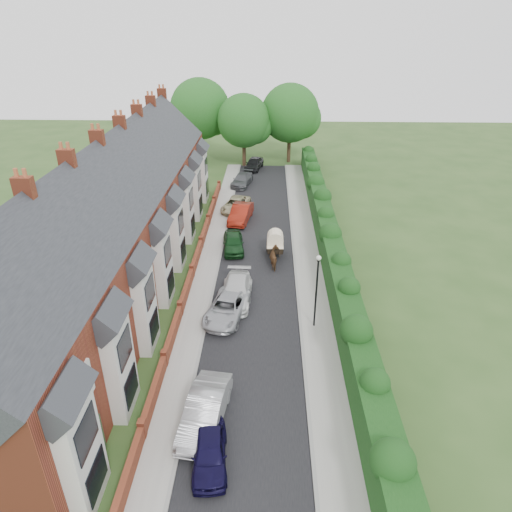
{
  "coord_description": "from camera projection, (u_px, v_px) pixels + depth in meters",
  "views": [
    {
      "loc": [
        0.42,
        -19.92,
        17.57
      ],
      "look_at": [
        -0.48,
        9.5,
        2.2
      ],
      "focal_mm": 32.0,
      "sensor_mm": 36.0,
      "label": 1
    }
  ],
  "objects": [
    {
      "name": "tree_far_back",
      "position": [
        203.0,
        110.0,
        61.13
      ],
      "size": [
        8.4,
        8.0,
        10.82
      ],
      "color": "#332316",
      "rests_on": "ground"
    },
    {
      "name": "horse",
      "position": [
        275.0,
        258.0,
        35.9
      ],
      "size": [
        1.15,
        2.01,
        1.61
      ],
      "primitive_type": "imported",
      "rotation": [
        0.0,
        0.0,
        3.3
      ],
      "color": "brown",
      "rests_on": "ground"
    },
    {
      "name": "pavement_house_side",
      "position": [
        207.0,
        271.0,
        35.63
      ],
      "size": [
        1.7,
        58.0,
        0.12
      ],
      "primitive_type": "cube",
      "color": "#999690",
      "rests_on": "ground"
    },
    {
      "name": "terrace_row",
      "position": [
        112.0,
        223.0,
        32.86
      ],
      "size": [
        9.05,
        40.5,
        11.5
      ],
      "color": "brown",
      "rests_on": "ground"
    },
    {
      "name": "ground",
      "position": [
        259.0,
        368.0,
        25.79
      ],
      "size": [
        140.0,
        140.0,
        0.0
      ],
      "primitive_type": "plane",
      "color": "#2D4C1E",
      "rests_on": "ground"
    },
    {
      "name": "car_grey",
      "position": [
        242.0,
        180.0,
        53.73
      ],
      "size": [
        2.8,
        4.95,
        1.35
      ],
      "primitive_type": "imported",
      "rotation": [
        0.0,
        0.0,
        -0.2
      ],
      "color": "#4C4F53",
      "rests_on": "ground"
    },
    {
      "name": "car_navy",
      "position": [
        210.0,
        452.0,
        20.05
      ],
      "size": [
        1.91,
        3.93,
        1.29
      ],
      "primitive_type": "imported",
      "rotation": [
        0.0,
        0.0,
        0.1
      ],
      "color": "black",
      "rests_on": "ground"
    },
    {
      "name": "car_black",
      "position": [
        254.0,
        163.0,
        59.44
      ],
      "size": [
        2.77,
        4.82,
        1.54
      ],
      "primitive_type": "imported",
      "rotation": [
        0.0,
        0.0,
        -0.22
      ],
      "color": "black",
      "rests_on": "ground"
    },
    {
      "name": "car_silver_b",
      "position": [
        227.0,
        308.0,
        29.97
      ],
      "size": [
        3.24,
        5.24,
        1.35
      ],
      "primitive_type": "imported",
      "rotation": [
        0.0,
        0.0,
        -0.22
      ],
      "color": "#ACADB3",
      "rests_on": "ground"
    },
    {
      "name": "kerb_hedge_side",
      "position": [
        295.0,
        272.0,
        35.44
      ],
      "size": [
        0.18,
        58.0,
        0.13
      ],
      "primitive_type": "cube",
      "color": "gray",
      "rests_on": "ground"
    },
    {
      "name": "car_red",
      "position": [
        241.0,
        213.0,
        44.18
      ],
      "size": [
        2.41,
        5.02,
        1.59
      ],
      "primitive_type": "imported",
      "rotation": [
        0.0,
        0.0,
        -0.16
      ],
      "color": "maroon",
      "rests_on": "ground"
    },
    {
      "name": "kerb_house_side",
      "position": [
        217.0,
        271.0,
        35.6
      ],
      "size": [
        0.18,
        58.0,
        0.13
      ],
      "primitive_type": "cube",
      "color": "gray",
      "rests_on": "ground"
    },
    {
      "name": "hedge",
      "position": [
        334.0,
        255.0,
        34.65
      ],
      "size": [
        2.1,
        58.0,
        2.85
      ],
      "color": "black",
      "rests_on": "ground"
    },
    {
      "name": "road",
      "position": [
        256.0,
        272.0,
        35.55
      ],
      "size": [
        6.0,
        58.0,
        0.02
      ],
      "primitive_type": "cube",
      "color": "black",
      "rests_on": "ground"
    },
    {
      "name": "garden_wall_row",
      "position": [
        192.0,
        272.0,
        34.58
      ],
      "size": [
        0.35,
        40.35,
        1.1
      ],
      "color": "brown",
      "rests_on": "ground"
    },
    {
      "name": "lamppost",
      "position": [
        317.0,
        283.0,
        27.72
      ],
      "size": [
        0.32,
        0.32,
        5.16
      ],
      "color": "black",
      "rests_on": "ground"
    },
    {
      "name": "car_beige",
      "position": [
        236.0,
        205.0,
        46.66
      ],
      "size": [
        3.19,
        4.97,
        1.28
      ],
      "primitive_type": "imported",
      "rotation": [
        0.0,
        0.0,
        -0.25
      ],
      "color": "tan",
      "rests_on": "ground"
    },
    {
      "name": "horse_cart",
      "position": [
        275.0,
        241.0,
        37.49
      ],
      "size": [
        1.41,
        3.11,
        2.24
      ],
      "color": "black",
      "rests_on": "ground"
    },
    {
      "name": "tree_far_right",
      "position": [
        293.0,
        115.0,
        60.06
      ],
      "size": [
        7.98,
        7.6,
        10.31
      ],
      "color": "#332316",
      "rests_on": "ground"
    },
    {
      "name": "car_white",
      "position": [
        236.0,
        291.0,
        31.71
      ],
      "size": [
        2.19,
        5.06,
        1.45
      ],
      "primitive_type": "imported",
      "rotation": [
        0.0,
        0.0,
        -0.03
      ],
      "color": "silver",
      "rests_on": "ground"
    },
    {
      "name": "car_green",
      "position": [
        233.0,
        242.0,
        38.61
      ],
      "size": [
        2.15,
        4.38,
        1.44
      ],
      "primitive_type": "imported",
      "rotation": [
        0.0,
        0.0,
        0.11
      ],
      "color": "#103615",
      "rests_on": "ground"
    },
    {
      "name": "car_silver_a",
      "position": [
        205.0,
        410.0,
        21.95
      ],
      "size": [
        2.34,
        5.08,
        1.61
      ],
      "primitive_type": "imported",
      "rotation": [
        0.0,
        0.0,
        -0.13
      ],
      "color": "#A0A0A5",
      "rests_on": "ground"
    },
    {
      "name": "pavement_hedge_side",
      "position": [
        309.0,
        272.0,
        35.41
      ],
      "size": [
        2.2,
        58.0,
        0.12
      ],
      "primitive_type": "cube",
      "color": "#999690",
      "rests_on": "ground"
    },
    {
      "name": "tree_far_left",
      "position": [
        246.0,
        122.0,
        58.73
      ],
      "size": [
        7.14,
        6.8,
        9.29
      ],
      "color": "#332316",
      "rests_on": "ground"
    }
  ]
}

